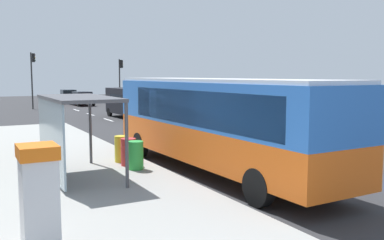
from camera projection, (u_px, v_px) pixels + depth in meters
name	position (u px, v px, depth m)	size (l,w,h in m)	color
ground_plane	(128.00, 128.00, 27.00)	(56.00, 92.00, 0.04)	#2D2D30
sidewalk_platform	(68.00, 177.00, 13.46)	(6.20, 30.00, 0.18)	#999993
lane_stripe_seg_1	(292.00, 176.00, 14.00)	(0.16, 2.20, 0.01)	silver
lane_stripe_seg_2	(213.00, 152.00, 18.37)	(0.16, 2.20, 0.01)	silver
lane_stripe_seg_3	(165.00, 137.00, 22.74)	(0.16, 2.20, 0.01)	silver
lane_stripe_seg_4	(132.00, 127.00, 27.11)	(0.16, 2.20, 0.01)	silver
lane_stripe_seg_5	(108.00, 120.00, 31.48)	(0.16, 2.20, 0.01)	silver
lane_stripe_seg_6	(90.00, 114.00, 35.85)	(0.16, 2.20, 0.01)	silver
lane_stripe_seg_7	(76.00, 110.00, 40.22)	(0.16, 2.20, 0.01)	silver
bus	(215.00, 119.00, 14.34)	(2.76, 11.06, 3.21)	orange
white_van	(129.00, 101.00, 32.92)	(2.25, 5.29, 2.30)	black
sedan_near	(82.00, 98.00, 46.43)	(2.01, 4.48, 1.52)	#A51919
sedan_far	(68.00, 96.00, 52.34)	(2.02, 4.48, 1.52)	#195933
ticket_machine	(39.00, 198.00, 7.50)	(0.66, 0.76, 1.94)	silver
recycling_bin_green	(136.00, 155.00, 14.20)	(0.52, 0.52, 0.95)	green
recycling_bin_red	(128.00, 152.00, 14.81)	(0.52, 0.52, 0.95)	red
recycling_bin_yellow	(122.00, 149.00, 15.42)	(0.52, 0.52, 0.95)	yellow
traffic_light_near_side	(120.00, 75.00, 44.46)	(0.49, 0.28, 4.97)	#2D2D2D
traffic_light_far_side	(33.00, 72.00, 41.05)	(0.49, 0.28, 5.48)	#2D2D2D
bus_shelter	(68.00, 116.00, 12.83)	(1.80, 4.00, 2.50)	#4C4C51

